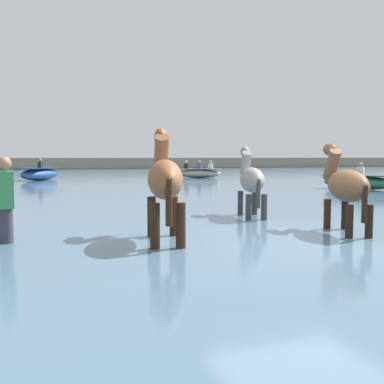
# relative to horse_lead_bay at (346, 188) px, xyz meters

# --- Properties ---
(ground_plane) EXTENTS (120.00, 120.00, 0.00)m
(ground_plane) POSITION_rel_horse_lead_bay_xyz_m (-0.96, -0.40, -1.11)
(ground_plane) COLOR #756B56
(water_surface) EXTENTS (90.00, 90.00, 0.37)m
(water_surface) POSITION_rel_horse_lead_bay_xyz_m (-0.96, 9.60, -0.92)
(water_surface) COLOR slate
(water_surface) RESTS_ON ground
(horse_lead_bay) EXTENTS (0.79, 1.72, 1.87)m
(horse_lead_bay) POSITION_rel_horse_lead_bay_xyz_m (0.00, 0.00, 0.00)
(horse_lead_bay) COLOR brown
(horse_lead_bay) RESTS_ON ground
(horse_trailing_chestnut) EXTENTS (0.82, 1.94, 2.10)m
(horse_trailing_chestnut) POSITION_rel_horse_lead_bay_xyz_m (-3.02, 0.32, 0.13)
(horse_trailing_chestnut) COLOR brown
(horse_trailing_chestnut) RESTS_ON ground
(horse_flank_grey) EXTENTS (0.79, 1.71, 1.86)m
(horse_flank_grey) POSITION_rel_horse_lead_bay_xyz_m (-0.51, 2.38, -0.01)
(horse_flank_grey) COLOR gray
(horse_flank_grey) RESTS_ON ground
(boat_mid_channel) EXTENTS (2.71, 2.21, 1.03)m
(boat_mid_channel) POSITION_rel_horse_lead_bay_xyz_m (4.96, 19.58, -0.44)
(boat_mid_channel) COLOR #B2AD9E
(boat_mid_channel) RESTS_ON water_surface
(boat_far_inshore) EXTENTS (2.30, 2.89, 1.03)m
(boat_far_inshore) POSITION_rel_horse_lead_bay_xyz_m (7.21, 8.23, -0.46)
(boat_far_inshore) COLOR #337556
(boat_far_inshore) RESTS_ON water_surface
(boat_distant_west) EXTENTS (2.72, 3.29, 1.14)m
(boat_distant_west) POSITION_rel_horse_lead_bay_xyz_m (-4.03, 19.96, -0.40)
(boat_distant_west) COLOR #28518E
(boat_distant_west) RESTS_ON water_surface
(person_onlooker_left) EXTENTS (0.24, 0.35, 1.63)m
(person_onlooker_left) POSITION_rel_horse_lead_bay_xyz_m (-5.25, 0.94, -0.24)
(person_onlooker_left) COLOR #383842
(person_onlooker_left) RESTS_ON ground
(far_shoreline) EXTENTS (80.00, 2.40, 1.50)m
(far_shoreline) POSITION_rel_horse_lead_bay_xyz_m (-0.96, 41.38, -0.36)
(far_shoreline) COLOR gray
(far_shoreline) RESTS_ON ground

